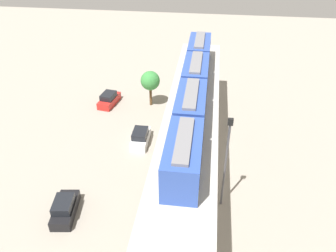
% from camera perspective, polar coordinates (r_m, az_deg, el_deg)
% --- Properties ---
extents(ground_plane, '(120.00, 120.00, 0.00)m').
position_cam_1_polar(ground_plane, '(37.69, 3.71, -5.87)').
color(ground_plane, gray).
extents(viaduct, '(5.20, 35.80, 6.92)m').
position_cam_1_polar(viaduct, '(34.50, 4.04, 1.16)').
color(viaduct, '#B7B2AA').
rests_on(viaduct, ground).
extents(train, '(2.64, 27.45, 3.24)m').
position_cam_1_polar(train, '(33.34, 4.29, 5.87)').
color(train, '#2D4CA5').
rests_on(train, viaduct).
extents(parked_car_red, '(2.45, 4.43, 1.76)m').
position_cam_1_polar(parked_car_red, '(48.45, -9.91, 4.44)').
color(parked_car_red, red).
rests_on(parked_car_red, ground).
extents(parked_car_white, '(1.83, 4.21, 1.76)m').
position_cam_1_polar(parked_car_white, '(40.02, -4.66, -1.93)').
color(parked_car_white, white).
rests_on(parked_car_white, ground).
extents(parked_car_black, '(2.33, 4.40, 1.76)m').
position_cam_1_polar(parked_car_black, '(32.86, -17.00, -13.14)').
color(parked_car_black, black).
rests_on(parked_car_black, ground).
extents(tree_mid_lot, '(2.62, 2.62, 5.06)m').
position_cam_1_polar(tree_mid_lot, '(46.27, -3.01, 7.59)').
color(tree_mid_lot, brown).
rests_on(tree_mid_lot, ground).
extents(signal_post, '(0.44, 0.28, 9.52)m').
position_cam_1_polar(signal_post, '(29.78, 9.74, -5.69)').
color(signal_post, '#4C4C51').
rests_on(signal_post, ground).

